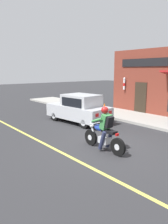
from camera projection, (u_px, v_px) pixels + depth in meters
name	position (u px, v px, depth m)	size (l,w,h in m)	color
ground_plane	(109.00, 146.00, 8.41)	(80.00, 80.00, 0.00)	#2B2B2D
sidewalk_curb	(128.00, 116.00, 13.66)	(2.60, 22.00, 0.14)	#9E9B93
lane_stripe	(31.00, 137.00, 9.56)	(0.12, 19.80, 0.01)	#D1C64C
motorcycle_with_rider	(104.00, 132.00, 7.84)	(0.56, 2.02, 1.62)	black
car_hatchback	(79.00, 109.00, 12.09)	(1.99, 3.92, 1.57)	black
traffic_cone	(104.00, 107.00, 14.57)	(0.36, 0.36, 0.60)	black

